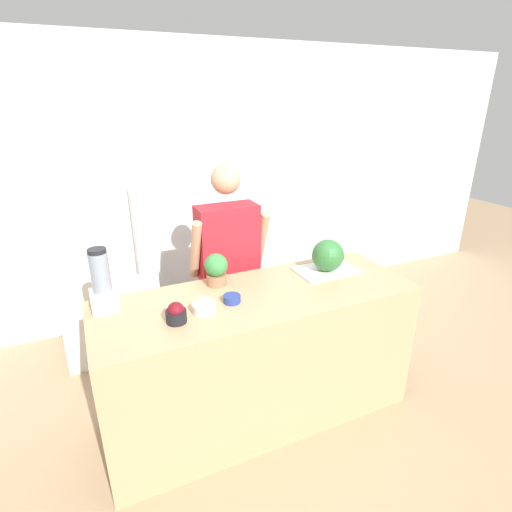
% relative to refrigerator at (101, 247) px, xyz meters
% --- Properties ---
extents(ground_plane, '(14.00, 14.00, 0.00)m').
position_rel_refrigerator_xyz_m(ground_plane, '(0.84, -1.67, -0.95)').
color(ground_plane, tan).
extents(wall_back, '(8.00, 0.06, 2.60)m').
position_rel_refrigerator_xyz_m(wall_back, '(0.84, 0.38, 0.35)').
color(wall_back, silver).
rests_on(wall_back, ground_plane).
extents(counter_island, '(2.06, 0.72, 0.94)m').
position_rel_refrigerator_xyz_m(counter_island, '(0.84, -1.31, -0.48)').
color(counter_island, tan).
rests_on(counter_island, ground_plane).
extents(refrigerator, '(0.78, 0.69, 1.90)m').
position_rel_refrigerator_xyz_m(refrigerator, '(0.00, 0.00, 0.00)').
color(refrigerator, white).
rests_on(refrigerator, ground_plane).
extents(person, '(0.60, 0.27, 1.67)m').
position_rel_refrigerator_xyz_m(person, '(0.87, -0.69, -0.10)').
color(person, '#4C608C').
rests_on(person, ground_plane).
extents(cutting_board, '(0.43, 0.28, 0.01)m').
position_rel_refrigerator_xyz_m(cutting_board, '(1.43, -1.19, 0.00)').
color(cutting_board, white).
rests_on(cutting_board, counter_island).
extents(watermelon, '(0.23, 0.23, 0.23)m').
position_rel_refrigerator_xyz_m(watermelon, '(1.43, -1.20, 0.12)').
color(watermelon, '#2D6B33').
rests_on(watermelon, cutting_board).
extents(bowl_cherries, '(0.12, 0.12, 0.12)m').
position_rel_refrigerator_xyz_m(bowl_cherries, '(0.28, -1.42, 0.05)').
color(bowl_cherries, black).
rests_on(bowl_cherries, counter_island).
extents(bowl_cream, '(0.14, 0.14, 0.10)m').
position_rel_refrigerator_xyz_m(bowl_cream, '(0.46, -1.38, 0.03)').
color(bowl_cream, white).
rests_on(bowl_cream, counter_island).
extents(bowl_small_blue, '(0.11, 0.11, 0.05)m').
position_rel_refrigerator_xyz_m(bowl_small_blue, '(0.65, -1.34, 0.02)').
color(bowl_small_blue, navy).
rests_on(bowl_small_blue, counter_island).
extents(blender, '(0.15, 0.15, 0.38)m').
position_rel_refrigerator_xyz_m(blender, '(-0.06, -1.11, 0.16)').
color(blender, silver).
rests_on(blender, counter_island).
extents(potted_plant, '(0.15, 0.15, 0.22)m').
position_rel_refrigerator_xyz_m(potted_plant, '(0.64, -1.07, 0.11)').
color(potted_plant, '#996647').
rests_on(potted_plant, counter_island).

